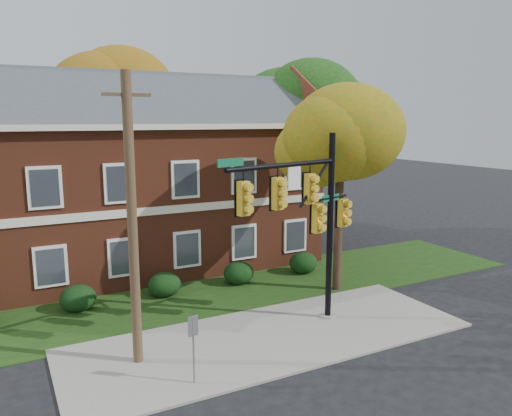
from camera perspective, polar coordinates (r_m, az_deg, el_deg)
name	(u,v)px	position (r m, az deg, el deg)	size (l,w,h in m)	color
ground	(286,350)	(16.99, 3.47, -15.89)	(120.00, 120.00, 0.00)	black
sidewalk	(271,337)	(17.75, 1.75, -14.54)	(14.00, 5.00, 0.08)	gray
grass_strip	(215,293)	(21.92, -4.76, -9.71)	(30.00, 6.00, 0.04)	#193811
apartment_building	(130,169)	(25.80, -14.24, 4.35)	(18.80, 8.80, 9.74)	brown
hedge_left	(78,298)	(21.06, -19.68, -9.68)	(1.40, 1.26, 1.05)	black
hedge_center	(164,285)	(21.74, -10.43, -8.61)	(1.40, 1.26, 1.05)	black
hedge_right	(239,273)	(22.95, -1.99, -7.43)	(1.40, 1.26, 1.05)	black
hedge_far_right	(303,263)	(24.60, 5.42, -6.26)	(1.40, 1.26, 1.05)	black
tree_near_right	(347,138)	(21.44, 10.37, 7.89)	(4.50, 4.25, 8.58)	black
tree_right_rear	(310,108)	(31.09, 6.21, 11.32)	(6.30, 5.95, 10.62)	black
tree_far_rear	(118,97)	(33.66, -15.47, 12.15)	(6.84, 6.46, 11.52)	black
traffic_signal	(308,211)	(17.34, 5.98, -0.29)	(6.05, 1.90, 6.97)	gray
utility_pole	(132,222)	(15.10, -13.97, -1.56)	(1.37, 0.30, 8.81)	#4E3724
sign_post	(193,339)	(14.48, -7.18, -14.60)	(0.30, 0.08, 2.07)	slate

